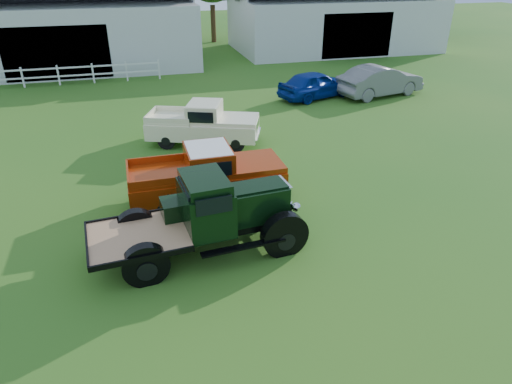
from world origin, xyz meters
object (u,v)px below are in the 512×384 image
object	(u,v)px
vintage_flatbed	(202,215)
misc_car_blue	(315,84)
misc_car_grey	(380,81)
red_pickup	(206,174)
white_pickup	(203,124)

from	to	relation	value
vintage_flatbed	misc_car_blue	size ratio (longest dim) A/B	1.25
vintage_flatbed	misc_car_grey	world-z (taller)	vintage_flatbed
red_pickup	misc_car_grey	size ratio (longest dim) A/B	1.00
white_pickup	misc_car_blue	size ratio (longest dim) A/B	1.08
misc_car_grey	misc_car_blue	bearing A→B (deg)	69.21
white_pickup	vintage_flatbed	bearing A→B (deg)	-78.33
vintage_flatbed	red_pickup	bearing A→B (deg)	73.31
red_pickup	white_pickup	distance (m)	5.05
misc_car_blue	misc_car_grey	world-z (taller)	misc_car_grey
red_pickup	white_pickup	bearing A→B (deg)	81.31
white_pickup	misc_car_grey	size ratio (longest dim) A/B	0.93
vintage_flatbed	white_pickup	xyz separation A→B (m)	(1.32, 7.78, -0.22)
vintage_flatbed	white_pickup	bearing A→B (deg)	75.46
misc_car_grey	white_pickup	bearing A→B (deg)	100.90
white_pickup	misc_car_grey	bearing A→B (deg)	44.93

